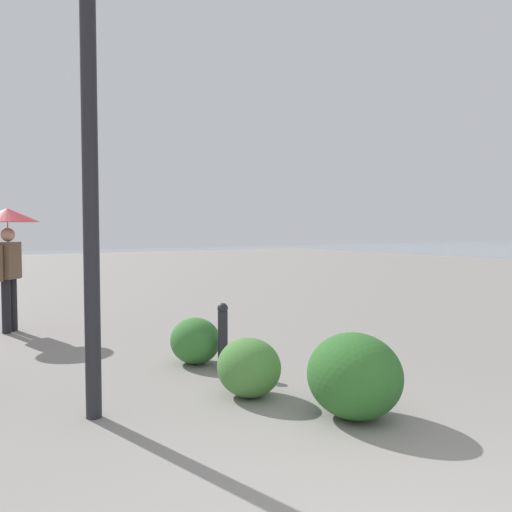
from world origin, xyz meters
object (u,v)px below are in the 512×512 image
at_px(lamppost, 89,109).
at_px(pedestrian, 8,235).
at_px(bollard_near, 339,374).
at_px(bollard_mid, 223,335).

height_order(lamppost, pedestrian, lamppost).
height_order(lamppost, bollard_near, lamppost).
xyz_separation_m(lamppost, bollard_near, (-1.11, -1.92, -2.38)).
distance_m(lamppost, bollard_near, 3.25).
bearing_deg(bollard_mid, bollard_near, -175.38).
bearing_deg(lamppost, bollard_near, -119.93).
xyz_separation_m(pedestrian, bollard_near, (-5.81, -1.99, -1.24)).
relative_size(lamppost, bollard_near, 5.94).
bearing_deg(bollard_near, bollard_mid, 4.62).
bearing_deg(lamppost, pedestrian, 0.78).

